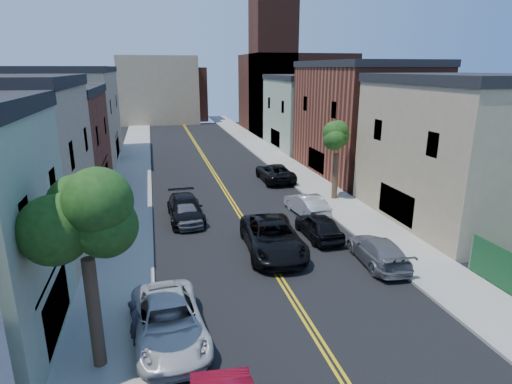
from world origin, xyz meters
TOP-DOWN VIEW (x-y plane):
  - sidewalk_left at (-7.90, 40.00)m, footprint 3.20×100.00m
  - sidewalk_right at (7.90, 40.00)m, footprint 3.20×100.00m
  - curb_left at (-6.15, 40.00)m, footprint 0.30×100.00m
  - curb_right at (6.15, 40.00)m, footprint 0.30×100.00m
  - bldg_left_brick at (-14.00, 36.00)m, footprint 9.00×12.00m
  - bldg_left_tan_far at (-14.00, 50.00)m, footprint 9.00×16.00m
  - bldg_right_tan at (14.00, 24.00)m, footprint 9.00×12.00m
  - bldg_right_brick at (14.00, 38.00)m, footprint 9.00×14.00m
  - bldg_right_palegrn at (14.00, 52.00)m, footprint 9.00×12.00m
  - church at (16.33, 67.07)m, footprint 16.20×14.20m
  - backdrop_left at (-4.00, 82.00)m, footprint 14.00×8.00m
  - backdrop_center at (0.00, 86.00)m, footprint 10.00×8.00m
  - tree_left_mid at (-7.88, 14.01)m, footprint 5.20×5.20m
  - tree_right_far at (7.92, 30.01)m, footprint 4.40×4.40m
  - white_pickup at (-5.50, 15.01)m, footprint 2.97×5.78m
  - grey_car_left at (-3.82, 27.51)m, footprint 2.13×4.41m
  - black_car_left at (-3.80, 28.22)m, footprint 2.35×5.50m
  - grey_car_right at (5.50, 19.04)m, footprint 2.32×4.99m
  - black_car_right at (3.80, 23.10)m, footprint 1.88×4.47m
  - silver_car_right at (4.56, 27.23)m, footprint 2.04×4.68m
  - dark_car_right_far at (5.00, 36.65)m, footprint 2.69×5.75m
  - black_suv_lane at (0.50, 21.73)m, footprint 3.38×6.60m
  - pedestrian_left at (-6.70, 14.89)m, footprint 0.56×0.72m

SIDE VIEW (x-z plane):
  - sidewalk_left at x=-7.90m, z-range 0.00..0.15m
  - sidewalk_right at x=7.90m, z-range 0.00..0.15m
  - curb_left at x=-6.15m, z-range 0.00..0.15m
  - curb_right at x=6.15m, z-range 0.00..0.15m
  - grey_car_right at x=5.50m, z-range 0.00..1.41m
  - grey_car_left at x=-3.82m, z-range 0.00..1.45m
  - silver_car_right at x=4.56m, z-range 0.00..1.50m
  - black_car_right at x=3.80m, z-range 0.00..1.51m
  - white_pickup at x=-5.50m, z-range 0.00..1.56m
  - black_car_left at x=-3.80m, z-range 0.00..1.58m
  - dark_car_right_far at x=5.00m, z-range 0.00..1.59m
  - black_suv_lane at x=0.50m, z-range 0.00..1.78m
  - pedestrian_left at x=-6.70m, z-range 0.15..1.89m
  - bldg_left_brick at x=-14.00m, z-range 0.00..8.00m
  - bldg_right_palegrn at x=14.00m, z-range 0.00..8.50m
  - bldg_right_tan at x=14.00m, z-range 0.00..9.00m
  - bldg_left_tan_far at x=-14.00m, z-range 0.00..9.50m
  - bldg_right_brick at x=14.00m, z-range 0.00..10.00m
  - backdrop_center at x=0.00m, z-range 0.00..10.00m
  - tree_right_far at x=7.92m, z-range 1.74..9.77m
  - backdrop_left at x=-4.00m, z-range 0.00..12.00m
  - tree_left_mid at x=-7.88m, z-range 1.94..11.23m
  - church at x=16.33m, z-range -4.06..18.54m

